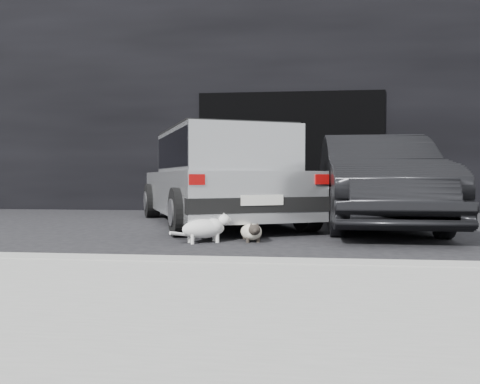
# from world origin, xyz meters

# --- Properties ---
(ground) EXTENTS (80.00, 80.00, 0.00)m
(ground) POSITION_xyz_m (0.00, 0.00, 0.00)
(ground) COLOR black
(ground) RESTS_ON ground
(building_facade) EXTENTS (34.00, 4.00, 5.00)m
(building_facade) POSITION_xyz_m (1.00, 6.00, 2.50)
(building_facade) COLOR black
(building_facade) RESTS_ON ground
(garage_opening) EXTENTS (4.00, 0.10, 2.60)m
(garage_opening) POSITION_xyz_m (1.00, 3.99, 1.30)
(garage_opening) COLOR black
(garage_opening) RESTS_ON ground
(curb) EXTENTS (18.00, 0.25, 0.12)m
(curb) POSITION_xyz_m (1.00, -2.60, 0.06)
(curb) COLOR gray
(curb) RESTS_ON ground
(sidewalk) EXTENTS (18.00, 2.20, 0.11)m
(sidewalk) POSITION_xyz_m (1.00, -3.80, 0.06)
(sidewalk) COLOR gray
(sidewalk) RESTS_ON ground
(silver_hatchback) EXTENTS (3.37, 4.53, 1.53)m
(silver_hatchback) POSITION_xyz_m (-0.13, 1.21, 0.83)
(silver_hatchback) COLOR silver
(silver_hatchback) RESTS_ON ground
(second_car) EXTENTS (1.58, 4.31, 1.41)m
(second_car) POSITION_xyz_m (2.28, 1.01, 0.71)
(second_car) COLOR black
(second_car) RESTS_ON ground
(cat_siamese) EXTENTS (0.35, 0.71, 0.25)m
(cat_siamese) POSITION_xyz_m (0.55, -0.73, 0.11)
(cat_siamese) COLOR beige
(cat_siamese) RESTS_ON ground
(cat_white) EXTENTS (0.67, 0.48, 0.35)m
(cat_white) POSITION_xyz_m (0.03, -0.89, 0.17)
(cat_white) COLOR silver
(cat_white) RESTS_ON ground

